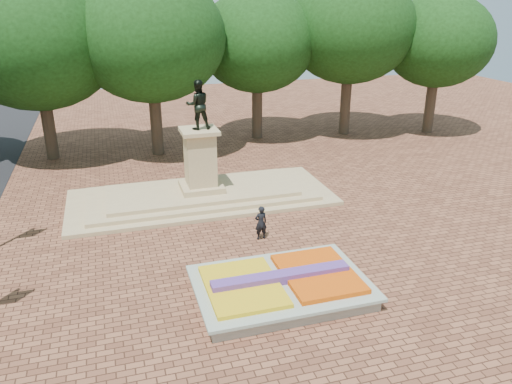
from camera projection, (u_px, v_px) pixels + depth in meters
ground at (241, 272)px, 19.93m from camera, size 90.00×90.00×0.00m
flower_bed at (282, 286)px, 18.29m from camera, size 6.30×4.30×0.91m
monument at (201, 184)px, 26.73m from camera, size 14.00×6.00×6.40m
tree_row_back at (203, 52)px, 34.13m from camera, size 44.80×8.80×10.43m
pedestrian at (261, 223)px, 22.36m from camera, size 0.61×0.43×1.59m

